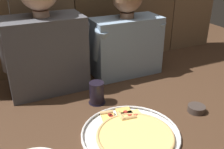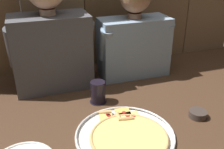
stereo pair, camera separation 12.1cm
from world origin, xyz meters
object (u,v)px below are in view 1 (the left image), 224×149
(diner_right, at_px, (126,35))
(dipping_bowl, at_px, (196,108))
(diner_left, at_px, (44,40))
(drinking_glass, at_px, (97,93))
(pizza_tray, at_px, (132,134))

(diner_right, bearing_deg, dipping_bowl, -79.08)
(diner_left, bearing_deg, diner_right, -0.05)
(drinking_glass, bearing_deg, diner_left, 125.76)
(dipping_bowl, bearing_deg, diner_right, 100.92)
(pizza_tray, height_order, dipping_bowl, dipping_bowl)
(diner_left, bearing_deg, pizza_tray, -68.83)
(drinking_glass, distance_m, diner_left, 0.39)
(dipping_bowl, bearing_deg, drinking_glass, 145.17)
(pizza_tray, distance_m, dipping_bowl, 0.37)
(diner_left, bearing_deg, drinking_glass, -54.24)
(drinking_glass, height_order, diner_right, diner_right)
(diner_left, relative_size, diner_right, 1.13)
(drinking_glass, xyz_separation_m, diner_right, (0.30, 0.25, 0.19))
(dipping_bowl, xyz_separation_m, diner_right, (-0.10, 0.53, 0.23))
(drinking_glass, distance_m, diner_right, 0.43)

